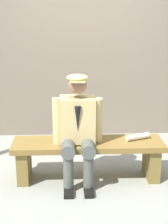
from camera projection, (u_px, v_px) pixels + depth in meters
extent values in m
plane|color=gray|center=(88.00, 178.00, 3.99)|extent=(30.00, 30.00, 0.00)
cube|color=brown|center=(88.00, 144.00, 3.88)|extent=(1.71, 0.46, 0.06)
cube|color=brown|center=(151.00, 161.00, 3.97)|extent=(0.13, 0.39, 0.39)
cube|color=brown|center=(24.00, 164.00, 3.91)|extent=(0.13, 0.39, 0.39)
cube|color=tan|center=(77.00, 119.00, 3.79)|extent=(0.39, 0.30, 0.50)
cylinder|color=#1E2338|center=(77.00, 100.00, 3.73)|extent=(0.21, 0.21, 0.06)
cone|color=black|center=(78.00, 119.00, 3.63)|extent=(0.07, 0.07, 0.28)
sphere|color=#8C664C|center=(77.00, 85.00, 3.67)|extent=(0.21, 0.21, 0.21)
ellipsoid|color=tan|center=(77.00, 78.00, 3.65)|extent=(0.24, 0.24, 0.07)
cube|color=tan|center=(77.00, 82.00, 3.56)|extent=(0.17, 0.09, 0.02)
cylinder|color=#4F544C|center=(88.00, 145.00, 3.72)|extent=(0.15, 0.45, 0.15)
cylinder|color=#4F544C|center=(88.00, 171.00, 3.64)|extent=(0.11, 0.11, 0.47)
cube|color=black|center=(89.00, 191.00, 3.64)|extent=(0.10, 0.24, 0.05)
cylinder|color=tan|center=(98.00, 121.00, 3.77)|extent=(0.11, 0.16, 0.53)
cylinder|color=#4F544C|center=(68.00, 145.00, 3.71)|extent=(0.15, 0.45, 0.15)
cylinder|color=#4F544C|center=(68.00, 171.00, 3.63)|extent=(0.11, 0.11, 0.47)
cube|color=black|center=(69.00, 191.00, 3.63)|extent=(0.10, 0.24, 0.05)
cylinder|color=tan|center=(57.00, 121.00, 3.75)|extent=(0.11, 0.13, 0.52)
cylinder|color=beige|center=(138.00, 137.00, 3.93)|extent=(0.29, 0.17, 0.07)
cube|color=#766959|center=(82.00, 59.00, 5.25)|extent=(12.00, 0.24, 2.38)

